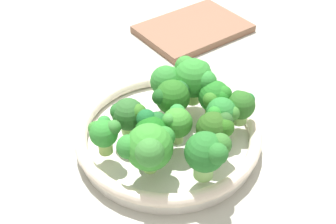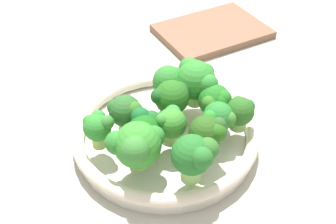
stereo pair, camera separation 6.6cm
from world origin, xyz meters
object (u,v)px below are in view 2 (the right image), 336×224
at_px(broccoli_floret_8, 175,97).
at_px(broccoli_floret_4, 174,123).
at_px(broccoli_floret_7, 243,111).
at_px(broccoli_floret_10, 198,156).
at_px(broccoli_floret_3, 211,133).
at_px(broccoli_floret_12, 221,119).
at_px(cutting_board, 214,31).
at_px(broccoli_floret_0, 172,81).
at_px(broccoli_floret_11, 199,80).
at_px(broccoli_floret_1, 148,128).
at_px(broccoli_floret_5, 218,101).
at_px(broccoli_floret_2, 128,111).
at_px(broccoli_floret_6, 140,145).
at_px(broccoli_floret_9, 101,127).
at_px(bowl, 168,135).

bearing_deg(broccoli_floret_8, broccoli_floret_4, 89.40).
bearing_deg(broccoli_floret_7, broccoli_floret_10, 56.93).
xyz_separation_m(broccoli_floret_3, broccoli_floret_12, (-0.02, -0.04, -0.01)).
relative_size(broccoli_floret_8, broccoli_floret_12, 1.17).
bearing_deg(broccoli_floret_4, cutting_board, -102.21).
distance_m(broccoli_floret_0, broccoli_floret_10, 0.18).
bearing_deg(broccoli_floret_11, broccoli_floret_1, 53.90).
bearing_deg(broccoli_floret_10, broccoli_floret_11, -92.10).
height_order(broccoli_floret_4, broccoli_floret_11, broccoli_floret_11).
bearing_deg(broccoli_floret_5, broccoli_floret_1, 31.67).
xyz_separation_m(broccoli_floret_2, broccoli_floret_7, (-0.17, -0.01, -0.00)).
bearing_deg(broccoli_floret_1, broccoli_floret_2, -47.90).
distance_m(broccoli_floret_6, broccoli_floret_9, 0.08).
relative_size(broccoli_floret_2, broccoli_floret_11, 0.76).
relative_size(broccoli_floret_8, cutting_board, 0.29).
height_order(broccoli_floret_3, broccoli_floret_12, broccoli_floret_3).
height_order(broccoli_floret_0, cutting_board, broccoli_floret_0).
height_order(broccoli_floret_2, broccoli_floret_3, broccoli_floret_3).
bearing_deg(broccoli_floret_8, cutting_board, -104.17).
relative_size(broccoli_floret_4, broccoli_floret_12, 1.03).
xyz_separation_m(broccoli_floret_0, broccoli_floret_11, (-0.04, 0.00, 0.01)).
distance_m(broccoli_floret_8, broccoli_floret_9, 0.13).
relative_size(broccoli_floret_0, broccoli_floret_3, 1.06).
distance_m(broccoli_floret_1, broccoli_floret_12, 0.11).
distance_m(broccoli_floret_9, broccoli_floret_11, 0.18).
bearing_deg(broccoli_floret_8, broccoli_floret_0, -83.08).
bearing_deg(broccoli_floret_0, broccoli_floret_9, 47.31).
bearing_deg(broccoli_floret_3, broccoli_floret_2, -21.17).
bearing_deg(broccoli_floret_12, broccoli_floret_5, -86.44).
bearing_deg(broccoli_floret_3, bowl, -41.03).
relative_size(broccoli_floret_11, broccoli_floret_12, 1.40).
distance_m(broccoli_floret_10, broccoli_floret_11, 0.17).
xyz_separation_m(bowl, broccoli_floret_6, (0.04, 0.09, 0.06)).
relative_size(broccoli_floret_9, broccoli_floret_11, 0.74).
bearing_deg(broccoli_floret_1, broccoli_floret_12, -167.11).
bearing_deg(broccoli_floret_1, bowl, -122.79).
height_order(broccoli_floret_9, broccoli_floret_11, broccoli_floret_11).
xyz_separation_m(broccoli_floret_1, broccoli_floret_12, (-0.11, -0.02, -0.00)).
bearing_deg(broccoli_floret_12, broccoli_floret_0, -48.25).
xyz_separation_m(broccoli_floret_1, broccoli_floret_10, (-0.07, 0.06, 0.01)).
xyz_separation_m(broccoli_floret_6, cutting_board, (-0.13, -0.44, -0.07)).
distance_m(broccoli_floret_1, broccoli_floret_10, 0.10).
bearing_deg(broccoli_floret_4, broccoli_floret_9, 7.07).
height_order(broccoli_floret_1, broccoli_floret_6, broccoli_floret_6).
bearing_deg(broccoli_floret_0, broccoli_floret_11, 174.62).
distance_m(broccoli_floret_4, broccoli_floret_8, 0.06).
relative_size(broccoli_floret_4, cutting_board, 0.25).
height_order(broccoli_floret_4, broccoli_floret_10, broccoli_floret_10).
bearing_deg(broccoli_floret_0, broccoli_floret_7, 150.48).
relative_size(broccoli_floret_10, cutting_board, 0.32).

